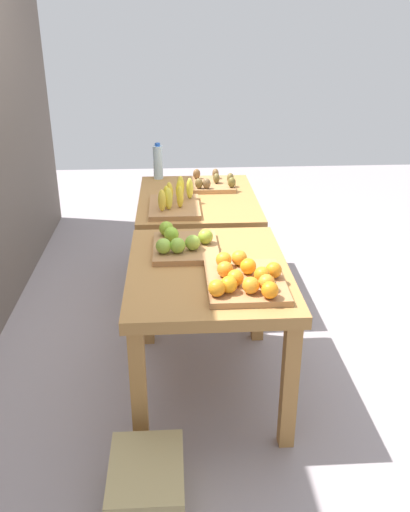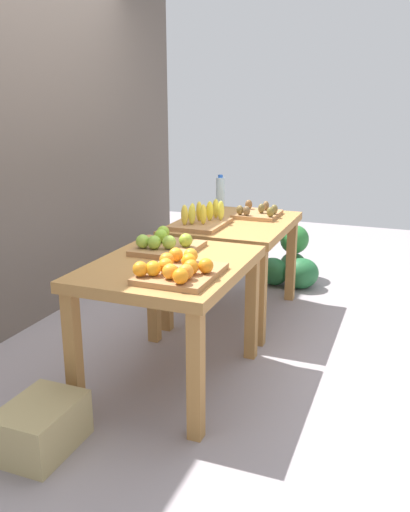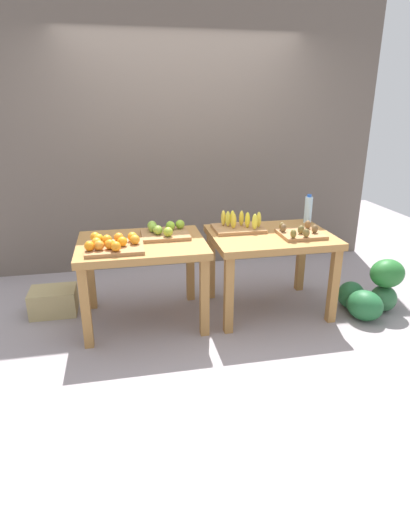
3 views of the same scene
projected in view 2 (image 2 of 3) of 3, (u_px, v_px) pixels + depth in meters
ground_plane at (207, 342)px, 3.64m from camera, size 8.00×8.00×0.00m
back_wall at (24, 112)px, 3.69m from camera, size 4.40×0.12×3.00m
display_table_left at (170, 280)px, 2.96m from camera, size 1.04×0.80×0.72m
display_table_right at (234, 235)px, 3.97m from camera, size 1.04×0.80×0.72m
orange_bin at (178, 269)px, 2.66m from camera, size 0.45×0.38×0.11m
apple_bin at (166, 244)px, 3.15m from camera, size 0.40×0.34×0.11m
banana_crate at (202, 220)px, 3.76m from camera, size 0.44×0.32×0.17m
kiwi_bin at (258, 213)px, 4.08m from camera, size 0.36×0.33×0.10m
water_bottle at (220, 192)px, 4.41m from camera, size 0.07×0.07×0.27m
watermelon_pile at (291, 262)px, 4.79m from camera, size 0.65×0.64×0.49m
cardboard_produce_box at (41, 426)px, 2.49m from camera, size 0.40×0.30×0.23m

